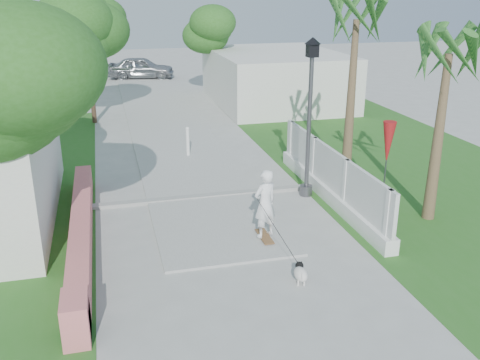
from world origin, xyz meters
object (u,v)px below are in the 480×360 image
object	(u,v)px
street_lamp	(310,113)
dog	(300,273)
patio_umbrella	(388,144)
skateboarder	(271,219)
parked_car	(141,68)
bollard	(188,141)

from	to	relation	value
street_lamp	dog	world-z (taller)	street_lamp
patio_umbrella	dog	size ratio (longest dim) A/B	4.04
skateboarder	dog	bearing A→B (deg)	75.25
parked_car	bollard	bearing A→B (deg)	-168.94
bollard	patio_umbrella	size ratio (longest dim) A/B	0.47
patio_umbrella	parked_car	world-z (taller)	patio_umbrella
dog	parked_car	distance (m)	26.48
street_lamp	patio_umbrella	xyz separation A→B (m)	(1.90, -1.00, -0.74)
bollard	street_lamp	bearing A→B (deg)	-59.04
street_lamp	dog	distance (m)	5.35
street_lamp	patio_umbrella	world-z (taller)	street_lamp
skateboarder	parked_car	bearing A→B (deg)	-109.51
dog	street_lamp	bearing A→B (deg)	79.95
street_lamp	dog	bearing A→B (deg)	-112.41
street_lamp	parked_car	xyz separation A→B (m)	(-2.92, 21.95, -1.72)
patio_umbrella	parked_car	size ratio (longest dim) A/B	0.55
dog	skateboarder	bearing A→B (deg)	109.15
bollard	patio_umbrella	bearing A→B (deg)	-50.09
street_lamp	skateboarder	distance (m)	3.99
bollard	parked_car	world-z (taller)	parked_car
patio_umbrella	parked_car	bearing A→B (deg)	101.87
patio_umbrella	skateboarder	size ratio (longest dim) A/B	1.00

